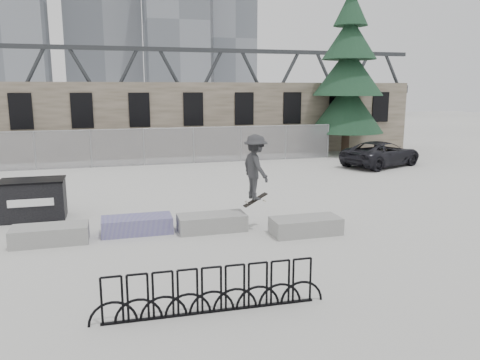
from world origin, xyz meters
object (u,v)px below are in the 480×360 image
skateboarder (256,167)px  planter_center_right (212,222)px  planter_center_left (137,224)px  suv (381,154)px  planter_far_left (50,234)px  bike_rack (212,291)px  spruce_tree (348,76)px  planter_offset (306,225)px  dumpster (34,199)px

skateboarder → planter_center_right: bearing=75.1°
planter_center_left → suv: size_ratio=0.41×
planter_far_left → planter_center_left: bearing=7.3°
bike_rack → spruce_tree: size_ratio=0.39×
planter_offset → dumpster: size_ratio=1.02×
planter_center_right → suv: (11.32, 9.00, 0.41)m
dumpster → planter_offset: bearing=-26.4°
planter_far_left → planter_center_right: (4.49, -0.03, 0.00)m
spruce_tree → skateboarder: spruce_tree is taller
planter_offset → spruce_tree: size_ratio=0.17×
planter_far_left → dumpster: dumpster is taller
suv → planter_center_right: bearing=106.2°
planter_center_right → bike_rack: bearing=-102.2°
planter_center_right → spruce_tree: bearing=49.8°
planter_offset → suv: (8.78, 10.07, 0.41)m
planter_far_left → planter_offset: same height
planter_center_left → spruce_tree: 19.98m
planter_center_left → dumpster: bearing=142.0°
planter_center_left → bike_rack: bike_rack is taller
skateboarder → suv: bearing=-57.6°
planter_offset → planter_far_left: bearing=171.1°
planter_center_right → planter_offset: bearing=-22.8°
planter_center_right → planter_far_left: bearing=179.6°
planter_far_left → suv: size_ratio=0.41×
planter_center_left → suv: bearing=32.7°
planter_far_left → planter_center_right: bearing=-0.4°
planter_center_right → planter_center_left: bearing=171.2°
bike_rack → suv: size_ratio=0.93×
planter_far_left → spruce_tree: size_ratio=0.17×
spruce_tree → suv: size_ratio=2.37×
bike_rack → spruce_tree: bearing=55.9°
bike_rack → spruce_tree: (12.85, 18.98, 4.48)m
planter_center_right → skateboarder: (1.31, -0.12, 1.60)m
planter_center_right → suv: size_ratio=0.41×
planter_far_left → skateboarder: bearing=-1.5°
planter_far_left → planter_center_right: 4.49m
planter_offset → dumpster: 8.70m
planter_far_left → bike_rack: bike_rack is taller
planter_far_left → dumpster: size_ratio=1.02×
skateboarder → dumpster: bearing=56.5°
planter_far_left → suv: 18.18m
bike_rack → dumpster: bearing=118.0°
planter_offset → suv: suv is taller
planter_center_left → suv: 16.03m
planter_center_left → planter_offset: same height
planter_center_right → planter_offset: same height
planter_center_left → planter_far_left: bearing=-172.7°
planter_offset → suv: bearing=48.9°
suv → planter_center_left: bearing=100.4°
bike_rack → planter_offset: bearing=47.8°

